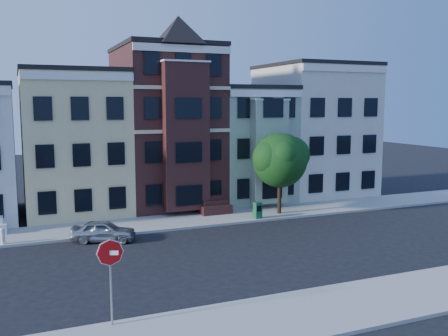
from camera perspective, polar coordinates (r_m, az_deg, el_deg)
name	(u,v)px	position (r m, az deg, el deg)	size (l,w,h in m)	color
ground	(244,253)	(26.91, 2.25, -9.73)	(120.00, 120.00, 0.00)	black
far_sidewalk	(194,220)	(34.06, -3.46, -5.93)	(60.00, 4.00, 0.15)	#9E9B93
near_sidewalk	(331,309)	(20.34, 12.13, -15.46)	(60.00, 4.00, 0.15)	#9E9B93
house_yellow	(74,144)	(38.12, -16.80, 2.69)	(7.00, 9.00, 10.00)	beige
house_brown	(166,128)	(39.38, -6.65, 4.56)	(7.00, 9.00, 12.00)	#3A1917
house_green	(241,145)	(41.74, 2.00, 2.70)	(6.00, 9.00, 9.00)	#92A38A
house_cream	(313,131)	(45.04, 10.15, 4.21)	(8.00, 9.00, 11.00)	silver
street_tree	(280,164)	(35.30, 6.40, 0.47)	(6.09, 6.09, 7.08)	#1D4A1A
parked_car	(104,231)	(29.75, -13.60, -7.02)	(1.47, 3.64, 1.24)	#ACAFB5
newspaper_box	(258,210)	(34.10, 3.86, -4.84)	(0.50, 0.44, 1.10)	#1D6035
fire_hydrant	(3,238)	(30.54, -23.95, -7.28)	(0.26, 0.26, 0.74)	beige
stop_sign	(111,277)	(18.26, -12.82, -12.04)	(0.96, 0.13, 3.51)	#BD0C0E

